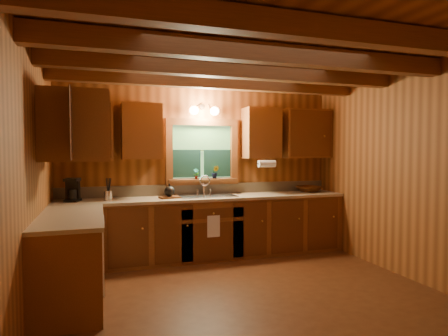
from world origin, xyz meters
TOP-DOWN VIEW (x-y plane):
  - room at (0.00, 0.00)m, footprint 4.20×4.20m
  - ceiling_beams at (0.00, 0.00)m, footprint 4.20×2.54m
  - base_cabinets at (-0.49, 1.28)m, footprint 4.20×2.22m
  - countertop at (-0.48, 1.29)m, footprint 4.20×2.24m
  - backsplash at (0.00, 1.89)m, footprint 4.20×0.02m
  - dishwasher_panel at (-1.47, 0.68)m, footprint 0.02×0.60m
  - upper_cabinets at (-0.56, 1.42)m, footprint 4.19×1.77m
  - window at (0.00, 1.87)m, footprint 1.12×0.08m
  - window_sill at (0.00, 1.82)m, footprint 1.06×0.14m
  - wall_sconce at (0.00, 1.75)m, footprint 0.45×0.21m
  - paper_towel_roll at (0.92, 1.53)m, footprint 0.27×0.11m
  - dish_towel at (0.00, 1.26)m, footprint 0.18×0.01m
  - sink at (0.00, 1.60)m, footprint 0.82×0.48m
  - coffee_maker at (-1.83, 1.63)m, footprint 0.17×0.22m
  - utensil_crock at (-1.39, 1.57)m, footprint 0.11×0.11m
  - cutting_board at (-0.56, 1.55)m, footprint 0.30×0.24m
  - teakettle at (-0.56, 1.55)m, footprint 0.15×0.15m
  - wicker_basket at (1.74, 1.67)m, footprint 0.47×0.47m
  - potted_plant_left at (-0.11, 1.80)m, footprint 0.09×0.06m
  - potted_plant_right at (0.19, 1.82)m, footprint 0.14×0.12m

SIDE VIEW (x-z plane):
  - base_cabinets at x=-0.49m, z-range 0.00..0.86m
  - dishwasher_panel at x=-1.47m, z-range 0.03..0.83m
  - dish_towel at x=0.00m, z-range 0.37..0.67m
  - sink at x=0.00m, z-range 0.64..1.07m
  - countertop at x=-0.48m, z-range 0.86..0.90m
  - cutting_board at x=-0.56m, z-range 0.90..0.92m
  - wicker_basket at x=1.74m, z-range 0.90..0.99m
  - utensil_crock at x=-1.39m, z-range 0.82..1.12m
  - backsplash at x=0.00m, z-range 0.90..1.06m
  - teakettle at x=-0.56m, z-range 0.91..1.09m
  - coffee_maker at x=-1.83m, z-range 0.90..1.21m
  - window_sill at x=0.00m, z-range 1.10..1.14m
  - potted_plant_left at x=-0.11m, z-range 1.14..1.30m
  - potted_plant_right at x=0.19m, z-range 1.14..1.34m
  - room at x=0.00m, z-range -0.80..3.40m
  - paper_towel_roll at x=0.92m, z-range 1.31..1.42m
  - window at x=0.00m, z-range 1.03..2.03m
  - upper_cabinets at x=-0.56m, z-range 1.45..2.23m
  - wall_sconce at x=0.00m, z-range 2.08..2.25m
  - ceiling_beams at x=0.00m, z-range 2.40..2.58m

